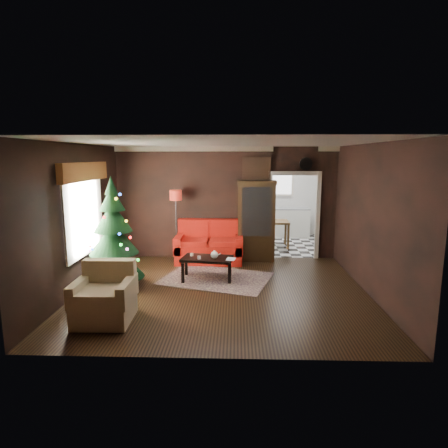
{
  "coord_description": "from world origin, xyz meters",
  "views": [
    {
      "loc": [
        0.26,
        -6.97,
        2.55
      ],
      "look_at": [
        0.0,
        0.9,
        1.15
      ],
      "focal_mm": 30.39,
      "sensor_mm": 36.0,
      "label": 1
    }
  ],
  "objects_px": {
    "loveseat": "(209,242)",
    "armchair": "(104,293)",
    "wall_clock": "(306,164)",
    "coffee_table": "(207,268)",
    "curio_cabinet": "(256,222)",
    "christmas_tree": "(114,235)",
    "kitchen_table": "(276,234)",
    "teapot": "(214,255)",
    "floor_lamp": "(176,228)"
  },
  "relations": [
    {
      "from": "christmas_tree",
      "to": "armchair",
      "type": "height_order",
      "value": "christmas_tree"
    },
    {
      "from": "coffee_table",
      "to": "teapot",
      "type": "relative_size",
      "value": 5.82
    },
    {
      "from": "curio_cabinet",
      "to": "kitchen_table",
      "type": "xyz_separation_m",
      "value": [
        0.65,
        1.43,
        -0.57
      ]
    },
    {
      "from": "coffee_table",
      "to": "teapot",
      "type": "height_order",
      "value": "teapot"
    },
    {
      "from": "armchair",
      "to": "christmas_tree",
      "type": "bearing_deg",
      "value": 100.71
    },
    {
      "from": "loveseat",
      "to": "teapot",
      "type": "bearing_deg",
      "value": -81.81
    },
    {
      "from": "christmas_tree",
      "to": "coffee_table",
      "type": "height_order",
      "value": "christmas_tree"
    },
    {
      "from": "floor_lamp",
      "to": "teapot",
      "type": "relative_size",
      "value": 10.45
    },
    {
      "from": "loveseat",
      "to": "teapot",
      "type": "height_order",
      "value": "loveseat"
    },
    {
      "from": "wall_clock",
      "to": "kitchen_table",
      "type": "bearing_deg",
      "value": 113.75
    },
    {
      "from": "christmas_tree",
      "to": "kitchen_table",
      "type": "height_order",
      "value": "christmas_tree"
    },
    {
      "from": "wall_clock",
      "to": "loveseat",
      "type": "bearing_deg",
      "value": -170.34
    },
    {
      "from": "loveseat",
      "to": "armchair",
      "type": "relative_size",
      "value": 1.88
    },
    {
      "from": "loveseat",
      "to": "curio_cabinet",
      "type": "relative_size",
      "value": 0.89
    },
    {
      "from": "curio_cabinet",
      "to": "floor_lamp",
      "type": "relative_size",
      "value": 1.02
    },
    {
      "from": "curio_cabinet",
      "to": "christmas_tree",
      "type": "relative_size",
      "value": 0.88
    },
    {
      "from": "teapot",
      "to": "kitchen_table",
      "type": "height_order",
      "value": "kitchen_table"
    },
    {
      "from": "loveseat",
      "to": "floor_lamp",
      "type": "height_order",
      "value": "floor_lamp"
    },
    {
      "from": "coffee_table",
      "to": "curio_cabinet",
      "type": "bearing_deg",
      "value": 55.35
    },
    {
      "from": "curio_cabinet",
      "to": "kitchen_table",
      "type": "bearing_deg",
      "value": 65.56
    },
    {
      "from": "armchair",
      "to": "wall_clock",
      "type": "distance_m",
      "value": 5.73
    },
    {
      "from": "curio_cabinet",
      "to": "wall_clock",
      "type": "distance_m",
      "value": 1.88
    },
    {
      "from": "kitchen_table",
      "to": "loveseat",
      "type": "bearing_deg",
      "value": -137.49
    },
    {
      "from": "coffee_table",
      "to": "kitchen_table",
      "type": "xyz_separation_m",
      "value": [
        1.75,
        3.02,
        0.13
      ]
    },
    {
      "from": "teapot",
      "to": "loveseat",
      "type": "bearing_deg",
      "value": 98.19
    },
    {
      "from": "christmas_tree",
      "to": "armchair",
      "type": "distance_m",
      "value": 1.72
    },
    {
      "from": "wall_clock",
      "to": "floor_lamp",
      "type": "bearing_deg",
      "value": -173.79
    },
    {
      "from": "floor_lamp",
      "to": "christmas_tree",
      "type": "relative_size",
      "value": 0.86
    },
    {
      "from": "curio_cabinet",
      "to": "teapot",
      "type": "xyz_separation_m",
      "value": [
        -0.94,
        -1.69,
        -0.39
      ]
    },
    {
      "from": "teapot",
      "to": "kitchen_table",
      "type": "xyz_separation_m",
      "value": [
        1.59,
        3.12,
        -0.19
      ]
    },
    {
      "from": "floor_lamp",
      "to": "wall_clock",
      "type": "bearing_deg",
      "value": 6.21
    },
    {
      "from": "kitchen_table",
      "to": "curio_cabinet",
      "type": "bearing_deg",
      "value": -114.44
    },
    {
      "from": "christmas_tree",
      "to": "wall_clock",
      "type": "bearing_deg",
      "value": 29.52
    },
    {
      "from": "christmas_tree",
      "to": "wall_clock",
      "type": "relative_size",
      "value": 6.71
    },
    {
      "from": "floor_lamp",
      "to": "coffee_table",
      "type": "height_order",
      "value": "floor_lamp"
    },
    {
      "from": "coffee_table",
      "to": "teapot",
      "type": "bearing_deg",
      "value": -31.52
    },
    {
      "from": "kitchen_table",
      "to": "armchair",
      "type": "bearing_deg",
      "value": -121.87
    },
    {
      "from": "floor_lamp",
      "to": "kitchen_table",
      "type": "bearing_deg",
      "value": 31.43
    },
    {
      "from": "christmas_tree",
      "to": "teapot",
      "type": "height_order",
      "value": "christmas_tree"
    },
    {
      "from": "armchair",
      "to": "coffee_table",
      "type": "xyz_separation_m",
      "value": [
        1.45,
        2.12,
        -0.22
      ]
    },
    {
      "from": "wall_clock",
      "to": "christmas_tree",
      "type": "bearing_deg",
      "value": -150.48
    },
    {
      "from": "armchair",
      "to": "floor_lamp",
      "type": "bearing_deg",
      "value": 79.62
    },
    {
      "from": "curio_cabinet",
      "to": "christmas_tree",
      "type": "xyz_separation_m",
      "value": [
        -2.87,
        -2.13,
        0.1
      ]
    },
    {
      "from": "curio_cabinet",
      "to": "wall_clock",
      "type": "xyz_separation_m",
      "value": [
        1.2,
        0.18,
        1.43
      ]
    },
    {
      "from": "floor_lamp",
      "to": "christmas_tree",
      "type": "xyz_separation_m",
      "value": [
        -0.91,
        -1.96,
        0.22
      ]
    },
    {
      "from": "loveseat",
      "to": "christmas_tree",
      "type": "xyz_separation_m",
      "value": [
        -1.72,
        -1.91,
        0.55
      ]
    },
    {
      "from": "loveseat",
      "to": "wall_clock",
      "type": "xyz_separation_m",
      "value": [
        2.35,
        0.4,
        1.88
      ]
    },
    {
      "from": "wall_clock",
      "to": "kitchen_table",
      "type": "distance_m",
      "value": 2.43
    },
    {
      "from": "coffee_table",
      "to": "christmas_tree",
      "type": "bearing_deg",
      "value": -163.15
    },
    {
      "from": "coffee_table",
      "to": "kitchen_table",
      "type": "distance_m",
      "value": 3.49
    }
  ]
}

